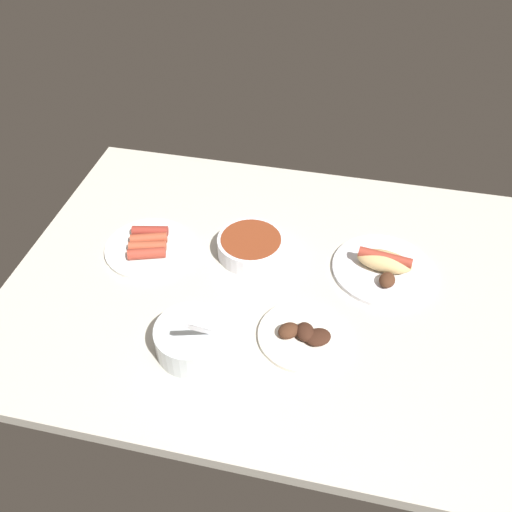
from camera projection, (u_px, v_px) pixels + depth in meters
ground_plane at (271, 284)px, 127.07cm from camera, size 120.00×90.00×3.00cm
plate_grilled_meat at (303, 335)px, 113.08cm from camera, size 18.63×18.63×3.82cm
bowl_chili at (251, 245)px, 130.71cm from camera, size 16.15×16.15×4.78cm
plate_hotdog_assembled at (384, 266)px, 126.78cm from camera, size 23.65×23.65×5.61cm
plate_sausages at (149, 246)px, 132.81cm from camera, size 21.50×21.50×3.57cm
bowl_coleslaw at (191, 338)px, 109.29cm from camera, size 14.78×14.78×15.98cm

